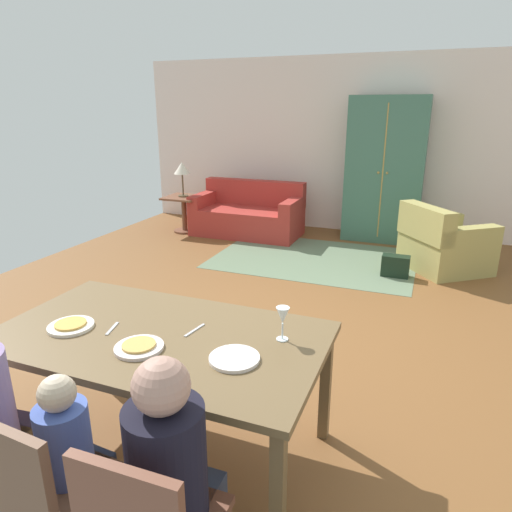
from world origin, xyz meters
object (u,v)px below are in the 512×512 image
(plate_near_woman, at_px, (234,358))
(couch, at_px, (248,215))
(plate_near_man, at_px, (71,326))
(armoire, at_px, (385,170))
(dining_table, at_px, (160,345))
(table_lamp, at_px, (182,169))
(person_woman, at_px, (174,490))
(dining_chair_child, at_px, (42,490))
(side_table, at_px, (184,209))
(wine_glass, at_px, (283,317))
(person_child, at_px, (76,472))
(armchair, at_px, (443,245))
(handbag, at_px, (395,266))
(plate_near_child, at_px, (139,347))

(plate_near_woman, distance_m, couch, 5.13)
(plate_near_man, height_order, armoire, armoire)
(dining_table, bearing_deg, armoire, 83.14)
(plate_near_man, bearing_deg, plate_near_woman, 1.16)
(table_lamp, bearing_deg, person_woman, -60.36)
(dining_chair_child, xyz_separation_m, side_table, (-2.39, 5.25, -0.11))
(wine_glass, relative_size, person_child, 0.20)
(person_woman, distance_m, armchair, 4.76)
(handbag, bearing_deg, couch, 153.99)
(wine_glass, distance_m, person_woman, 0.96)
(dining_table, height_order, plate_near_child, plate_near_child)
(plate_near_woman, xyz_separation_m, wine_glass, (0.15, 0.28, 0.12))
(wine_glass, relative_size, person_woman, 0.17)
(dining_table, height_order, couch, couch)
(plate_near_man, distance_m, armoire, 5.36)
(dining_table, xyz_separation_m, side_table, (-2.40, 4.39, -0.32))
(plate_near_man, xyz_separation_m, wine_glass, (1.14, 0.30, 0.12))
(plate_near_man, distance_m, dining_chair_child, 0.93)
(wine_glass, xyz_separation_m, handbag, (0.34, 3.31, -0.76))
(plate_near_woman, distance_m, handbag, 3.68)
(plate_near_man, xyz_separation_m, armchair, (1.99, 4.08, -0.45))
(plate_near_woman, relative_size, wine_glass, 1.34)
(plate_near_man, bearing_deg, plate_near_child, -6.91)
(dining_table, bearing_deg, side_table, 118.61)
(table_lamp, bearing_deg, couch, 14.27)
(plate_near_woman, xyz_separation_m, side_table, (-2.89, 4.49, -0.39))
(armoire, bearing_deg, plate_near_man, -101.97)
(couch, xyz_separation_m, armoire, (2.00, 0.47, 0.75))
(wine_glass, bearing_deg, person_woman, -100.07)
(person_woman, bearing_deg, plate_near_woman, 89.93)
(person_child, bearing_deg, handbag, 76.69)
(dining_table, xyz_separation_m, armchair, (1.50, 3.96, -0.37))
(plate_near_man, distance_m, armchair, 4.56)
(table_lamp, bearing_deg, person_child, -64.75)
(armchair, relative_size, side_table, 2.07)
(plate_near_child, bearing_deg, handbag, 74.89)
(dining_table, bearing_deg, person_child, -89.83)
(plate_near_woman, height_order, side_table, plate_near_woman)
(plate_near_man, relative_size, armoire, 0.12)
(wine_glass, distance_m, handbag, 3.42)
(plate_near_child, bearing_deg, armchair, 70.10)
(dining_table, bearing_deg, dining_chair_child, -90.35)
(person_child, distance_m, side_table, 5.62)
(person_woman, relative_size, armchair, 0.92)
(dining_table, relative_size, handbag, 5.62)
(person_child, bearing_deg, side_table, 115.25)
(person_woman, bearing_deg, dining_chair_child, -160.68)
(person_child, bearing_deg, plate_near_woman, 50.18)
(person_woman, xyz_separation_m, armoire, (0.12, 5.80, 0.54))
(armoire, height_order, handbag, armoire)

